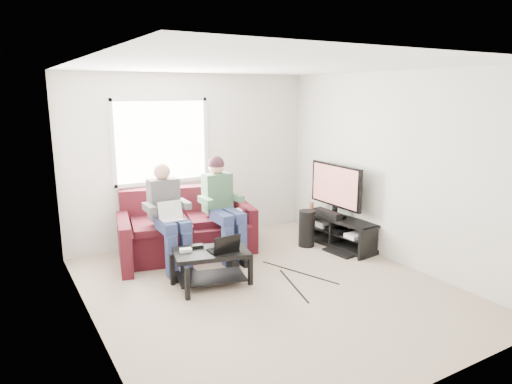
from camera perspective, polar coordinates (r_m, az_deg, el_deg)
floor at (r=5.64m, az=1.55°, el=-11.89°), size 4.50×4.50×0.00m
ceiling at (r=5.15m, az=1.72°, el=15.49°), size 4.50×4.50×0.00m
wall_back at (r=7.22m, az=-7.92°, el=4.16°), size 4.50×0.00×4.50m
wall_front at (r=3.60m, az=21.08°, el=-4.96°), size 4.50×0.00×4.50m
wall_left at (r=4.53m, az=-20.33°, el=-1.42°), size 0.00×4.50×4.50m
wall_right at (r=6.52m, az=16.72°, el=2.86°), size 0.00×4.50×4.50m
window at (r=6.99m, az=-11.74°, el=6.23°), size 1.48×0.04×1.28m
sofa at (r=6.73m, az=-8.63°, el=-4.87°), size 2.18×1.28×0.94m
person_left at (r=6.14m, az=-10.92°, el=-2.43°), size 0.40×0.71×1.39m
person_right at (r=6.44m, az=-4.30°, el=-0.98°), size 0.40×0.71×1.44m
laptop_silver at (r=6.00m, az=-10.39°, el=-2.88°), size 0.37×0.30×0.24m
coffee_table at (r=5.63m, az=-5.62°, el=-8.42°), size 0.99×0.74×0.44m
laptop_black at (r=5.53m, az=-4.19°, el=-6.18°), size 0.38×0.31×0.24m
controller_a at (r=5.59m, az=-8.80°, el=-7.19°), size 0.16×0.12×0.04m
controller_b at (r=5.70m, az=-7.34°, el=-6.73°), size 0.15×0.11×0.04m
controller_c at (r=5.83m, az=-3.59°, el=-6.20°), size 0.16×0.12×0.04m
tv_stand at (r=7.16m, az=10.24°, el=-5.04°), size 0.58×1.38×0.44m
tv at (r=7.06m, az=9.92°, el=0.62°), size 0.12×1.10×0.81m
soundbar at (r=7.08m, az=9.07°, el=-2.73°), size 0.12×0.50×0.10m
drink_cup at (r=7.52m, az=6.92°, el=-1.68°), size 0.08×0.08×0.12m
console_white at (r=6.86m, az=12.44°, el=-5.33°), size 0.30×0.22×0.06m
console_grey at (r=7.36m, az=8.74°, el=-3.88°), size 0.34×0.26×0.08m
console_black at (r=7.10m, az=10.52°, el=-4.58°), size 0.38×0.30×0.07m
subwoofer at (r=7.03m, az=6.36°, el=-4.55°), size 0.25×0.25×0.56m
keyboard_floor at (r=6.85m, az=10.19°, el=-7.49°), size 0.21×0.51×0.03m
end_table at (r=6.96m, az=-2.05°, el=-4.78°), size 0.33×0.33×0.59m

